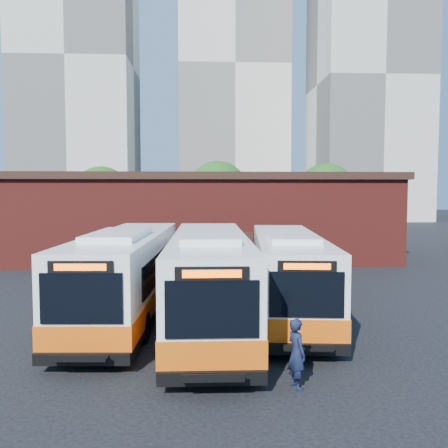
{
  "coord_description": "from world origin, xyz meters",
  "views": [
    {
      "loc": [
        0.09,
        -17.11,
        5.14
      ],
      "look_at": [
        1.26,
        6.19,
        3.51
      ],
      "focal_mm": 38.0,
      "sensor_mm": 36.0,
      "label": 1
    }
  ],
  "objects_px": {
    "bus_mideast": "(210,281)",
    "transit_worker": "(297,353)",
    "bus_midwest": "(127,276)",
    "bus_east": "(288,275)"
  },
  "relations": [
    {
      "from": "bus_mideast",
      "to": "transit_worker",
      "type": "distance_m",
      "value": 6.47
    },
    {
      "from": "bus_midwest",
      "to": "transit_worker",
      "type": "bearing_deg",
      "value": -51.03
    },
    {
      "from": "bus_mideast",
      "to": "transit_worker",
      "type": "height_order",
      "value": "bus_mideast"
    },
    {
      "from": "bus_midwest",
      "to": "bus_mideast",
      "type": "height_order",
      "value": "bus_mideast"
    },
    {
      "from": "transit_worker",
      "to": "bus_midwest",
      "type": "bearing_deg",
      "value": 17.02
    },
    {
      "from": "bus_east",
      "to": "bus_midwest",
      "type": "bearing_deg",
      "value": -172.19
    },
    {
      "from": "transit_worker",
      "to": "bus_mideast",
      "type": "bearing_deg",
      "value": 0.2
    },
    {
      "from": "bus_midwest",
      "to": "transit_worker",
      "type": "distance_m",
      "value": 9.31
    },
    {
      "from": "bus_midwest",
      "to": "bus_east",
      "type": "bearing_deg",
      "value": 5.13
    },
    {
      "from": "bus_midwest",
      "to": "bus_east",
      "type": "height_order",
      "value": "bus_midwest"
    }
  ]
}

